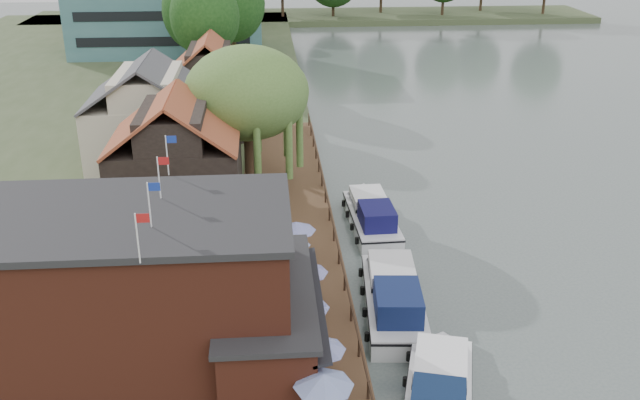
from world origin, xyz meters
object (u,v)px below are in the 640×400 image
object	(u,v)px
cruiser_2	(372,212)
willow	(248,120)
cottage_a	(176,159)
umbrella_1	(321,363)
umbrella_5	(296,240)
cruiser_0	(439,392)
cottage_b	(150,116)
cruiser_1	(394,292)
hotel_block	(167,6)
umbrella_0	(324,399)
pub	(164,286)
umbrella_4	(291,256)
umbrella_3	(307,284)
umbrella_2	(309,320)
cottage_c	(211,86)

from	to	relation	value
cruiser_2	willow	bearing A→B (deg)	146.29
cottage_a	umbrella_1	distance (m)	19.80
umbrella_5	cruiser_0	distance (m)	13.90
cottage_b	cruiser_1	size ratio (longest dim) A/B	0.93
hotel_block	umbrella_0	size ratio (longest dim) A/B	10.46
pub	cottage_a	world-z (taller)	cottage_a
cruiser_2	cruiser_0	bearing A→B (deg)	-91.59
umbrella_5	umbrella_1	bearing A→B (deg)	-87.62
umbrella_0	umbrella_4	world-z (taller)	same
cruiser_1	cottage_b	bearing A→B (deg)	131.21
hotel_block	umbrella_0	xyz separation A→B (m)	(14.70, -76.36, -4.86)
umbrella_1	cruiser_2	size ratio (longest dim) A/B	0.25
umbrella_3	pub	bearing A→B (deg)	-150.10
cottage_a	cruiser_1	bearing A→B (deg)	-41.10
umbrella_0	umbrella_2	size ratio (longest dim) A/B	1.02
umbrella_4	cruiser_0	xyz separation A→B (m)	(5.81, -10.85, -1.10)
cruiser_1	willow	bearing A→B (deg)	121.12
umbrella_3	umbrella_0	bearing A→B (deg)	-89.38
willow	cruiser_2	xyz separation A→B (m)	(8.13, -5.04, -5.05)
umbrella_5	cruiser_1	distance (m)	6.79
umbrella_1	cruiser_2	world-z (taller)	umbrella_1
cruiser_0	umbrella_5	bearing A→B (deg)	128.87
cottage_b	willow	distance (m)	9.07
umbrella_2	umbrella_3	distance (m)	3.40
umbrella_0	pub	bearing A→B (deg)	141.36
umbrella_2	umbrella_4	bearing A→B (deg)	94.92
cruiser_2	umbrella_5	bearing A→B (deg)	-132.94
umbrella_0	cruiser_2	size ratio (longest dim) A/B	0.25
umbrella_1	umbrella_2	size ratio (longest dim) A/B	1.00
cottage_a	umbrella_5	bearing A→B (deg)	-40.19
cottage_a	umbrella_4	size ratio (longest dim) A/B	3.62
pub	cruiser_2	world-z (taller)	pub
cottage_b	umbrella_5	xyz separation A→B (m)	(10.30, -16.17, -2.96)
willow	umbrella_5	xyz separation A→B (m)	(2.80, -11.17, -3.93)
umbrella_2	umbrella_5	bearing A→B (deg)	91.32
cottage_b	umbrella_5	distance (m)	19.40
cottage_b	umbrella_3	bearing A→B (deg)	-63.43
willow	umbrella_1	bearing A→B (deg)	-81.84
pub	umbrella_5	distance (m)	11.10
cruiser_2	cottage_c	bearing A→B (deg)	119.50
hotel_block	umbrella_1	distance (m)	75.58
umbrella_0	umbrella_4	bearing A→B (deg)	93.58
willow	umbrella_1	size ratio (longest dim) A/B	4.39
cruiser_1	cruiser_2	size ratio (longest dim) A/B	1.07
umbrella_0	cottage_a	bearing A→B (deg)	110.73
cottage_c	umbrella_4	world-z (taller)	cottage_c
willow	cruiser_0	distance (m)	25.79
willow	umbrella_0	xyz separation A→B (m)	(3.20, -25.36, -3.93)
cottage_a	cottage_c	distance (m)	19.03
umbrella_4	cruiser_2	size ratio (longest dim) A/B	0.25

